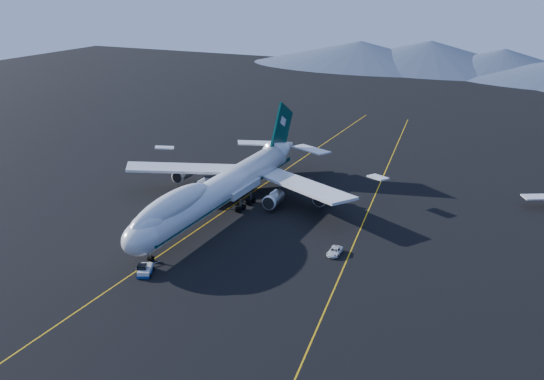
% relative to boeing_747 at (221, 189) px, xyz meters
% --- Properties ---
extents(ground, '(500.00, 500.00, 0.00)m').
position_rel_boeing_747_xyz_m(ground, '(-0.00, -0.03, -5.81)').
color(ground, black).
rests_on(ground, ground).
extents(taxiway_line_main, '(0.25, 220.00, 0.01)m').
position_rel_boeing_747_xyz_m(taxiway_line_main, '(-0.00, -0.03, -5.80)').
color(taxiway_line_main, '#D59E0C').
rests_on(taxiway_line_main, ground).
extents(taxiway_line_side, '(28.08, 198.09, 0.01)m').
position_rel_boeing_747_xyz_m(taxiway_line_side, '(30.00, 9.97, -5.80)').
color(taxiway_line_side, '#D59E0C').
rests_on(taxiway_line_side, ground).
extents(boeing_747, '(59.62, 72.43, 19.37)m').
position_rel_boeing_747_xyz_m(boeing_747, '(0.00, 0.00, 0.00)').
color(boeing_747, silver).
rests_on(boeing_747, ground).
extents(pushback_tug, '(3.86, 4.96, 1.93)m').
position_rel_boeing_747_xyz_m(pushback_tug, '(2.14, -31.10, -5.21)').
color(pushback_tug, silver).
rests_on(pushback_tug, ground).
extents(service_van, '(2.34, 4.83, 1.32)m').
position_rel_boeing_747_xyz_m(service_van, '(30.00, -9.21, -5.15)').
color(service_van, silver).
rests_on(service_van, ground).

